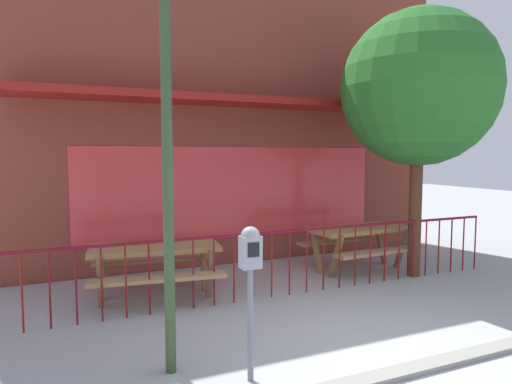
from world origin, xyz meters
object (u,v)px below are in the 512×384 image
object	(u,v)px
street_tree	(419,89)
parking_meter_near	(250,262)
picnic_table_right	(360,236)
street_lamp	(167,103)
picnic_table_left	(155,257)

from	to	relation	value
street_tree	parking_meter_near	bearing A→B (deg)	-151.31
picnic_table_right	parking_meter_near	size ratio (longest dim) A/B	1.32
picnic_table_right	street_lamp	world-z (taller)	street_lamp
picnic_table_left	street_tree	distance (m)	4.99
picnic_table_right	street_lamp	bearing A→B (deg)	-148.99
picnic_table_left	street_tree	bearing A→B (deg)	-7.23
picnic_table_left	picnic_table_right	xyz separation A→B (m)	(3.65, 0.14, 0.00)
picnic_table_left	parking_meter_near	distance (m)	2.75
parking_meter_near	street_lamp	distance (m)	1.63
parking_meter_near	picnic_table_left	bearing A→B (deg)	97.23
picnic_table_left	parking_meter_near	world-z (taller)	parking_meter_near
parking_meter_near	picnic_table_right	bearing A→B (deg)	40.51
picnic_table_left	picnic_table_right	world-z (taller)	same
street_lamp	street_tree	bearing A→B (deg)	20.35
picnic_table_right	street_lamp	distance (m)	4.98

